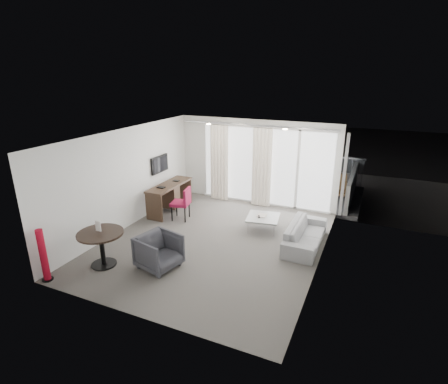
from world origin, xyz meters
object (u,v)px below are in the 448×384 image
at_px(desk, 170,197).
at_px(red_lamp, 43,255).
at_px(coffee_table, 263,223).
at_px(rattan_chair_b, 339,188).
at_px(round_table, 102,249).
at_px(tub_armchair, 159,252).
at_px(desk_chair, 180,204).
at_px(sofa, 305,234).
at_px(rattan_chair_a, 306,182).

bearing_deg(desk, red_lamp, -93.82).
relative_size(coffee_table, rattan_chair_b, 1.03).
xyz_separation_m(coffee_table, rattan_chair_b, (1.53, 3.20, 0.21)).
bearing_deg(desk, round_table, -83.78).
height_order(round_table, tub_armchair, round_table).
xyz_separation_m(tub_armchair, coffee_table, (1.42, 2.66, -0.18)).
relative_size(desk_chair, coffee_table, 1.14).
xyz_separation_m(desk, coffee_table, (2.93, -0.15, -0.23)).
relative_size(desk, sofa, 0.93).
bearing_deg(tub_armchair, round_table, 122.84).
relative_size(tub_armchair, coffee_table, 1.00).
xyz_separation_m(desk, desk_chair, (0.61, -0.43, 0.05)).
bearing_deg(tub_armchair, desk, 41.25).
bearing_deg(sofa, red_lamp, 129.22).
relative_size(desk_chair, red_lamp, 0.84).
bearing_deg(round_table, desk_chair, 84.77).
height_order(red_lamp, tub_armchair, red_lamp).
xyz_separation_m(desk_chair, rattan_chair_a, (2.78, 3.43, -0.00)).
distance_m(tub_armchair, coffee_table, 3.03).
xyz_separation_m(red_lamp, tub_armchair, (1.78, 1.32, -0.18)).
distance_m(sofa, rattan_chair_a, 3.63).
height_order(desk, desk_chair, desk_chair).
distance_m(rattan_chair_a, rattan_chair_b, 1.06).
distance_m(desk_chair, rattan_chair_b, 5.18).
distance_m(round_table, rattan_chair_b, 7.49).
relative_size(desk, tub_armchair, 2.17).
xyz_separation_m(tub_armchair, sofa, (2.61, 2.26, -0.09)).
bearing_deg(coffee_table, round_table, -129.92).
height_order(desk, round_table, desk).
bearing_deg(desk_chair, tub_armchair, -80.76).
relative_size(tub_armchair, rattan_chair_b, 1.03).
bearing_deg(rattan_chair_a, red_lamp, -140.97).
distance_m(desk, sofa, 4.15).
bearing_deg(rattan_chair_b, red_lamp, -142.42).
bearing_deg(desk_chair, rattan_chair_b, 30.78).
height_order(sofa, rattan_chair_b, rattan_chair_b).
distance_m(coffee_table, rattan_chair_a, 3.20).
height_order(desk_chair, round_table, desk_chair).
bearing_deg(rattan_chair_a, desk, -162.23).
xyz_separation_m(desk, tub_armchair, (1.50, -2.81, -0.04)).
distance_m(red_lamp, rattan_chair_a, 8.02).
xyz_separation_m(coffee_table, rattan_chair_a, (0.46, 3.15, 0.28)).
xyz_separation_m(desk_chair, red_lamp, (-0.88, -3.70, 0.09)).
bearing_deg(desk_chair, desk, 133.49).
xyz_separation_m(desk_chair, tub_armchair, (0.90, -2.38, -0.10)).
xyz_separation_m(red_lamp, rattan_chair_a, (3.67, 7.13, -0.09)).
height_order(red_lamp, rattan_chair_a, red_lamp).
relative_size(desk, rattan_chair_a, 1.91).
bearing_deg(red_lamp, rattan_chair_a, 62.80).
bearing_deg(tub_armchair, sofa, -35.93).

